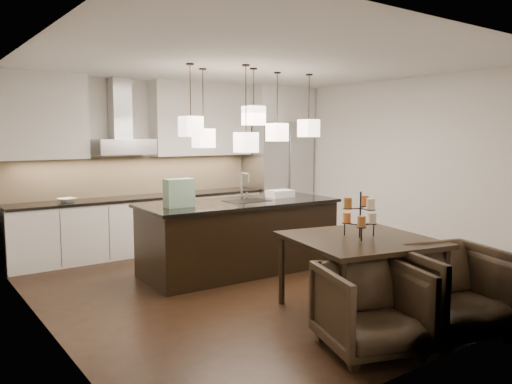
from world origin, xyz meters
TOP-DOWN VIEW (x-y plane):
  - floor at (0.00, 0.00)m, footprint 5.50×5.50m
  - ceiling at (0.00, 0.00)m, footprint 5.50×5.50m
  - wall_back at (0.00, 2.76)m, footprint 5.50×0.02m
  - wall_front at (0.00, -2.76)m, footprint 5.50×0.02m
  - wall_left at (-2.76, 0.00)m, footprint 0.02×5.50m
  - wall_right at (2.76, 0.00)m, footprint 0.02×5.50m
  - refrigerator at (2.10, 2.38)m, footprint 1.20×0.72m
  - fridge_panel at (2.10, 2.38)m, footprint 1.26×0.72m
  - lower_cabinets at (-0.62, 2.43)m, footprint 4.21×0.62m
  - countertop at (-0.62, 2.43)m, footprint 4.21×0.66m
  - backsplash at (-0.62, 2.73)m, footprint 4.21×0.02m
  - upper_cab_left at (-2.10, 2.57)m, footprint 1.25×0.35m
  - upper_cab_right at (0.55, 2.57)m, footprint 1.85×0.35m
  - hood_canopy at (-0.93, 2.48)m, footprint 0.90×0.52m
  - hood_chimney at (-0.93, 2.59)m, footprint 0.30×0.28m
  - fruit_bowl at (-1.85, 2.38)m, footprint 0.30×0.30m
  - island_body at (-0.01, 0.58)m, footprint 2.72×1.19m
  - island_top at (-0.01, 0.58)m, footprint 2.81×1.28m
  - faucet at (0.10, 0.68)m, footprint 0.12×0.26m
  - tote_bag at (-0.95, 0.57)m, footprint 0.37×0.21m
  - food_container at (0.74, 0.61)m, footprint 0.38×0.27m
  - dining_table at (0.05, -1.59)m, footprint 1.64×1.64m
  - candelabra at (0.05, -1.59)m, footprint 0.47×0.47m
  - candle_a at (0.20, -1.62)m, footprint 0.10×0.10m
  - candle_b at (0.01, -1.44)m, footprint 0.10×0.10m
  - candle_c at (-0.05, -1.70)m, footprint 0.10×0.10m
  - candle_d at (0.19, -1.52)m, footprint 0.10×0.10m
  - candle_e at (-0.08, -1.54)m, footprint 0.10×0.10m
  - candle_f at (0.04, -1.73)m, footprint 0.10×0.10m
  - armchair_left at (-0.57, -2.30)m, footprint 1.06×1.08m
  - armchair_right at (0.36, -2.50)m, footprint 1.15×1.17m
  - pendant_a at (-0.77, 0.56)m, footprint 0.24×0.24m
  - pendant_b at (-0.41, 0.87)m, footprint 0.24×0.24m
  - pendant_c at (0.14, 0.45)m, footprint 0.24×0.24m
  - pendant_d at (0.67, 0.60)m, footprint 0.24×0.24m
  - pendant_e at (1.19, 0.49)m, footprint 0.24×0.24m
  - pendant_f at (-0.14, 0.23)m, footprint 0.24×0.24m

SIDE VIEW (x-z plane):
  - floor at x=0.00m, z-range -0.02..0.00m
  - armchair_left at x=-0.57m, z-range 0.00..0.77m
  - dining_table at x=0.05m, z-range 0.00..0.83m
  - armchair_right at x=0.36m, z-range 0.00..0.85m
  - lower_cabinets at x=-0.62m, z-range 0.00..0.88m
  - island_body at x=-0.01m, z-range 0.00..0.94m
  - countertop at x=-0.62m, z-range 0.88..0.92m
  - fruit_bowl at x=-1.85m, z-range 0.92..0.98m
  - island_top at x=-0.01m, z-range 0.94..0.98m
  - candle_a at x=0.20m, z-range 0.97..1.08m
  - candle_b at x=0.01m, z-range 0.97..1.08m
  - candle_c at x=-0.05m, z-range 0.97..1.08m
  - food_container at x=0.74m, z-range 0.98..1.09m
  - candelabra at x=0.05m, z-range 0.83..1.31m
  - refrigerator at x=2.10m, z-range 0.00..2.15m
  - tote_bag at x=-0.95m, z-range 0.98..1.35m
  - faucet at x=0.10m, z-range 0.98..1.39m
  - candle_d at x=0.19m, z-range 1.15..1.26m
  - candle_e at x=-0.08m, z-range 1.15..1.26m
  - candle_f at x=0.04m, z-range 1.15..1.26m
  - backsplash at x=-0.62m, z-range 0.92..1.55m
  - wall_back at x=0.00m, z-range 0.00..2.80m
  - wall_front at x=0.00m, z-range 0.00..2.80m
  - wall_left at x=-2.76m, z-range 0.00..2.80m
  - wall_right at x=2.76m, z-range 0.00..2.80m
  - hood_canopy at x=-0.93m, z-range 1.60..1.84m
  - pendant_f at x=-0.14m, z-range 1.68..1.94m
  - pendant_b at x=-0.41m, z-range 1.73..1.99m
  - pendant_d at x=0.67m, z-range 1.81..2.07m
  - pendant_e at x=1.19m, z-range 1.87..2.13m
  - pendant_a at x=-0.77m, z-range 1.88..2.14m
  - pendant_c at x=0.14m, z-range 2.03..2.29m
  - upper_cab_left at x=-2.10m, z-range 1.55..2.80m
  - upper_cab_right at x=0.55m, z-range 1.55..2.80m
  - hood_chimney at x=-0.93m, z-range 1.84..2.80m
  - fridge_panel at x=2.10m, z-range 2.15..2.80m
  - ceiling at x=0.00m, z-range 2.80..2.82m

